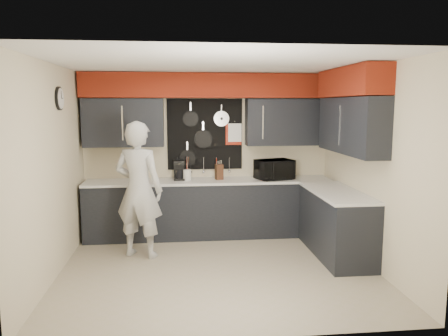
{
  "coord_description": "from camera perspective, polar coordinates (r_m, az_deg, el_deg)",
  "views": [
    {
      "loc": [
        -0.49,
        -5.39,
        2.09
      ],
      "look_at": [
        0.13,
        0.5,
        1.24
      ],
      "focal_mm": 35.0,
      "sensor_mm": 36.0,
      "label": 1
    }
  ],
  "objects": [
    {
      "name": "microwave",
      "position": [
        7.03,
        6.58,
        -0.19
      ],
      "size": [
        0.66,
        0.54,
        0.31
      ],
      "primitive_type": "imported",
      "rotation": [
        0.0,
        0.0,
        0.32
      ],
      "color": "black",
      "rests_on": "base_cabinets"
    },
    {
      "name": "base_cabinets",
      "position": [
        6.79,
        2.45,
        -5.76
      ],
      "size": [
        3.95,
        2.2,
        0.92
      ],
      "color": "black",
      "rests_on": "ground"
    },
    {
      "name": "person",
      "position": [
        6.11,
        -11.08,
        -2.81
      ],
      "size": [
        0.81,
        0.67,
        1.89
      ],
      "primitive_type": "imported",
      "rotation": [
        0.0,
        0.0,
        2.77
      ],
      "color": "#B8B8B5",
      "rests_on": "ground"
    },
    {
      "name": "coffee_maker",
      "position": [
        6.96,
        -5.88,
        -0.21
      ],
      "size": [
        0.17,
        0.21,
        0.31
      ],
      "rotation": [
        0.0,
        0.0,
        0.01
      ],
      "color": "black",
      "rests_on": "base_cabinets"
    },
    {
      "name": "utensil_crock",
      "position": [
        6.93,
        -4.84,
        -0.88
      ],
      "size": [
        0.13,
        0.13,
        0.17
      ],
      "primitive_type": "cylinder",
      "color": "silver",
      "rests_on": "base_cabinets"
    },
    {
      "name": "knife_block",
      "position": [
        6.95,
        -0.65,
        -0.51
      ],
      "size": [
        0.14,
        0.14,
        0.24
      ],
      "primitive_type": "cube",
      "rotation": [
        0.0,
        0.0,
        0.25
      ],
      "color": "#3A2512",
      "rests_on": "base_cabinets"
    },
    {
      "name": "right_wall_assembly",
      "position": [
        6.12,
        16.58,
        6.43
      ],
      "size": [
        0.36,
        3.5,
        2.6
      ],
      "color": "beige",
      "rests_on": "ground"
    },
    {
      "name": "left_wall_assembly",
      "position": [
        5.66,
        -21.4,
        -0.09
      ],
      "size": [
        0.05,
        3.5,
        2.6
      ],
      "color": "beige",
      "rests_on": "ground"
    },
    {
      "name": "ground",
      "position": [
        5.8,
        -0.81,
        -12.97
      ],
      "size": [
        4.0,
        4.0,
        0.0
      ],
      "primitive_type": "plane",
      "color": "tan",
      "rests_on": "ground"
    },
    {
      "name": "back_wall_assembly",
      "position": [
        7.0,
        -1.98,
        7.5
      ],
      "size": [
        4.0,
        0.36,
        2.6
      ],
      "color": "beige",
      "rests_on": "ground"
    }
  ]
}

